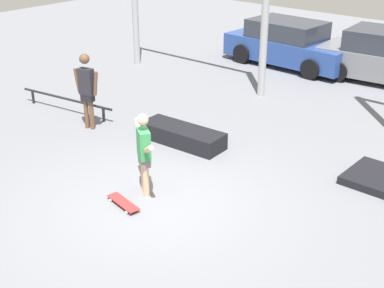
{
  "coord_description": "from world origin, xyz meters",
  "views": [
    {
      "loc": [
        5.75,
        -5.85,
        4.88
      ],
      "look_at": [
        -0.16,
        1.16,
        0.7
      ],
      "focal_mm": 50.0,
      "sensor_mm": 36.0,
      "label": 1
    }
  ],
  "objects_px": {
    "skateboard": "(123,203)",
    "grind_rail": "(66,100)",
    "skateboarder": "(144,151)",
    "grind_box": "(182,135)",
    "parked_car_blue": "(289,44)",
    "bystander": "(87,87)"
  },
  "relations": [
    {
      "from": "skateboard",
      "to": "bystander",
      "type": "bearing_deg",
      "value": 159.96
    },
    {
      "from": "grind_box",
      "to": "grind_rail",
      "type": "distance_m",
      "value": 3.52
    },
    {
      "from": "skateboarder",
      "to": "grind_box",
      "type": "relative_size",
      "value": 0.8
    },
    {
      "from": "skateboard",
      "to": "skateboarder",
      "type": "bearing_deg",
      "value": 102.16
    },
    {
      "from": "grind_rail",
      "to": "skateboard",
      "type": "bearing_deg",
      "value": -26.72
    },
    {
      "from": "skateboard",
      "to": "grind_rail",
      "type": "height_order",
      "value": "grind_rail"
    },
    {
      "from": "skateboard",
      "to": "grind_box",
      "type": "bearing_deg",
      "value": 120.73
    },
    {
      "from": "parked_car_blue",
      "to": "grind_rail",
      "type": "bearing_deg",
      "value": -102.89
    },
    {
      "from": "grind_box",
      "to": "parked_car_blue",
      "type": "distance_m",
      "value": 7.04
    },
    {
      "from": "skateboard",
      "to": "grind_box",
      "type": "xyz_separation_m",
      "value": [
        -0.95,
        2.67,
        0.12
      ]
    },
    {
      "from": "skateboarder",
      "to": "skateboard",
      "type": "relative_size",
      "value": 1.95
    },
    {
      "from": "skateboard",
      "to": "grind_rail",
      "type": "xyz_separation_m",
      "value": [
        -4.45,
        2.24,
        0.25
      ]
    },
    {
      "from": "grind_rail",
      "to": "bystander",
      "type": "distance_m",
      "value": 1.49
    },
    {
      "from": "skateboarder",
      "to": "grind_rail",
      "type": "xyz_separation_m",
      "value": [
        -4.44,
        1.67,
        -0.55
      ]
    },
    {
      "from": "skateboarder",
      "to": "bystander",
      "type": "height_order",
      "value": "bystander"
    },
    {
      "from": "skateboarder",
      "to": "parked_car_blue",
      "type": "height_order",
      "value": "skateboarder"
    },
    {
      "from": "parked_car_blue",
      "to": "skateboarder",
      "type": "bearing_deg",
      "value": -72.3
    },
    {
      "from": "bystander",
      "to": "skateboard",
      "type": "bearing_deg",
      "value": 134.35
    },
    {
      "from": "skateboarder",
      "to": "parked_car_blue",
      "type": "relative_size",
      "value": 0.36
    },
    {
      "from": "parked_car_blue",
      "to": "skateboard",
      "type": "bearing_deg",
      "value": -73.08
    },
    {
      "from": "grind_rail",
      "to": "bystander",
      "type": "bearing_deg",
      "value": -14.17
    },
    {
      "from": "grind_rail",
      "to": "parked_car_blue",
      "type": "bearing_deg",
      "value": 74.2
    }
  ]
}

